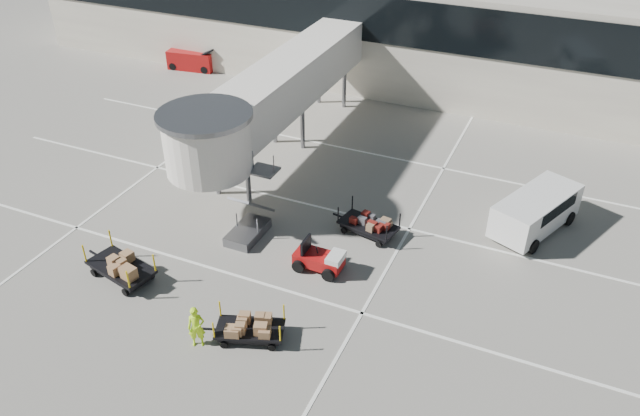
{
  "coord_description": "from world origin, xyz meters",
  "views": [
    {
      "loc": [
        12.56,
        -17.24,
        18.81
      ],
      "look_at": [
        2.15,
        6.15,
        2.0
      ],
      "focal_mm": 35.0,
      "sensor_mm": 36.0,
      "label": 1
    }
  ],
  "objects_px": {
    "baggage_tug": "(320,259)",
    "belt_loader": "(192,60)",
    "suitcase_cart": "(368,225)",
    "box_cart_near": "(251,328)",
    "ground_worker": "(196,327)",
    "minivan": "(538,208)",
    "box_cart_far": "(122,267)"
  },
  "relations": [
    {
      "from": "suitcase_cart",
      "to": "box_cart_near",
      "type": "height_order",
      "value": "suitcase_cart"
    },
    {
      "from": "suitcase_cart",
      "to": "box_cart_far",
      "type": "relative_size",
      "value": 0.9
    },
    {
      "from": "belt_loader",
      "to": "box_cart_far",
      "type": "bearing_deg",
      "value": -70.76
    },
    {
      "from": "ground_worker",
      "to": "belt_loader",
      "type": "distance_m",
      "value": 31.95
    },
    {
      "from": "box_cart_near",
      "to": "ground_worker",
      "type": "bearing_deg",
      "value": -167.05
    },
    {
      "from": "belt_loader",
      "to": "minivan",
      "type": "bearing_deg",
      "value": -30.31
    },
    {
      "from": "baggage_tug",
      "to": "box_cart_far",
      "type": "bearing_deg",
      "value": -151.2
    },
    {
      "from": "belt_loader",
      "to": "suitcase_cart",
      "type": "bearing_deg",
      "value": -44.61
    },
    {
      "from": "baggage_tug",
      "to": "belt_loader",
      "type": "height_order",
      "value": "belt_loader"
    },
    {
      "from": "baggage_tug",
      "to": "ground_worker",
      "type": "distance_m",
      "value": 7.05
    },
    {
      "from": "minivan",
      "to": "suitcase_cart",
      "type": "bearing_deg",
      "value": -130.02
    },
    {
      "from": "box_cart_near",
      "to": "ground_worker",
      "type": "xyz_separation_m",
      "value": [
        -1.86,
        -1.19,
        0.39
      ]
    },
    {
      "from": "box_cart_near",
      "to": "box_cart_far",
      "type": "bearing_deg",
      "value": 152.56
    },
    {
      "from": "baggage_tug",
      "to": "box_cart_far",
      "type": "height_order",
      "value": "box_cart_far"
    },
    {
      "from": "baggage_tug",
      "to": "suitcase_cart",
      "type": "bearing_deg",
      "value": 74.37
    },
    {
      "from": "box_cart_far",
      "to": "minivan",
      "type": "relative_size",
      "value": 0.71
    },
    {
      "from": "baggage_tug",
      "to": "ground_worker",
      "type": "bearing_deg",
      "value": -110.55
    },
    {
      "from": "box_cart_near",
      "to": "belt_loader",
      "type": "bearing_deg",
      "value": 108.35
    },
    {
      "from": "box_cart_far",
      "to": "belt_loader",
      "type": "bearing_deg",
      "value": 129.75
    },
    {
      "from": "suitcase_cart",
      "to": "minivan",
      "type": "bearing_deg",
      "value": 38.38
    },
    {
      "from": "baggage_tug",
      "to": "suitcase_cart",
      "type": "distance_m",
      "value": 3.83
    },
    {
      "from": "box_cart_near",
      "to": "box_cart_far",
      "type": "distance_m",
      "value": 7.54
    },
    {
      "from": "baggage_tug",
      "to": "ground_worker",
      "type": "xyz_separation_m",
      "value": [
        -2.56,
        -6.56,
        0.4
      ]
    },
    {
      "from": "belt_loader",
      "to": "ground_worker",
      "type": "bearing_deg",
      "value": -63.54
    },
    {
      "from": "baggage_tug",
      "to": "minivan",
      "type": "bearing_deg",
      "value": 41.62
    },
    {
      "from": "suitcase_cart",
      "to": "box_cart_far",
      "type": "xyz_separation_m",
      "value": [
        -9.26,
        -8.03,
        0.08
      ]
    },
    {
      "from": "suitcase_cart",
      "to": "minivan",
      "type": "distance_m",
      "value": 8.75
    },
    {
      "from": "minivan",
      "to": "baggage_tug",
      "type": "bearing_deg",
      "value": -116.27
    },
    {
      "from": "suitcase_cart",
      "to": "box_cart_near",
      "type": "distance_m",
      "value": 9.22
    },
    {
      "from": "ground_worker",
      "to": "belt_loader",
      "type": "bearing_deg",
      "value": 93.9
    },
    {
      "from": "baggage_tug",
      "to": "minivan",
      "type": "relative_size",
      "value": 0.41
    },
    {
      "from": "baggage_tug",
      "to": "belt_loader",
      "type": "bearing_deg",
      "value": 136.55
    }
  ]
}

